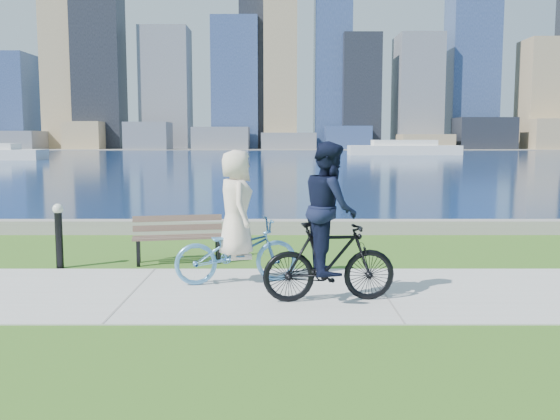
% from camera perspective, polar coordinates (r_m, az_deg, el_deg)
% --- Properties ---
extents(ground, '(320.00, 320.00, 0.00)m').
position_cam_1_polar(ground, '(10.19, 9.40, -7.47)').
color(ground, '#305B18').
rests_on(ground, ground).
extents(concrete_path, '(80.00, 3.50, 0.02)m').
position_cam_1_polar(concrete_path, '(10.19, 9.41, -7.42)').
color(concrete_path, '#ADADA8').
rests_on(concrete_path, ground).
extents(seawall, '(90.00, 0.50, 0.35)m').
position_cam_1_polar(seawall, '(16.20, 5.85, -1.55)').
color(seawall, gray).
rests_on(seawall, ground).
extents(bay_water, '(320.00, 131.00, 0.01)m').
position_cam_1_polar(bay_water, '(81.80, 1.15, 4.89)').
color(bay_water, '#0B214C').
rests_on(bay_water, ground).
extents(far_shore, '(320.00, 30.00, 0.12)m').
position_cam_1_polar(far_shore, '(139.78, 0.67, 5.63)').
color(far_shore, gray).
rests_on(far_shore, ground).
extents(city_skyline, '(175.21, 22.38, 76.00)m').
position_cam_1_polar(city_skyline, '(140.87, 2.94, 13.41)').
color(city_skyline, navy).
rests_on(city_skyline, ground).
extents(ferry_far, '(15.93, 4.55, 2.16)m').
position_cam_1_polar(ferry_far, '(92.47, 11.25, 5.52)').
color(ferry_far, silver).
rests_on(ferry_far, ground).
extents(park_bench, '(1.86, 0.94, 0.92)m').
position_cam_1_polar(park_bench, '(12.55, -9.29, -2.20)').
color(park_bench, black).
rests_on(park_bench, ground).
extents(bollard_lamp, '(0.20, 0.20, 1.24)m').
position_cam_1_polar(bollard_lamp, '(12.50, -19.57, -1.86)').
color(bollard_lamp, black).
rests_on(bollard_lamp, ground).
extents(cyclist_woman, '(1.18, 2.20, 2.25)m').
position_cam_1_polar(cyclist_woman, '(10.52, -4.02, -2.20)').
color(cyclist_woman, '#508EC3').
rests_on(cyclist_woman, ground).
extents(cyclist_man, '(0.83, 2.04, 2.40)m').
position_cam_1_polar(cyclist_man, '(9.31, 4.55, -2.31)').
color(cyclist_man, black).
rests_on(cyclist_man, ground).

